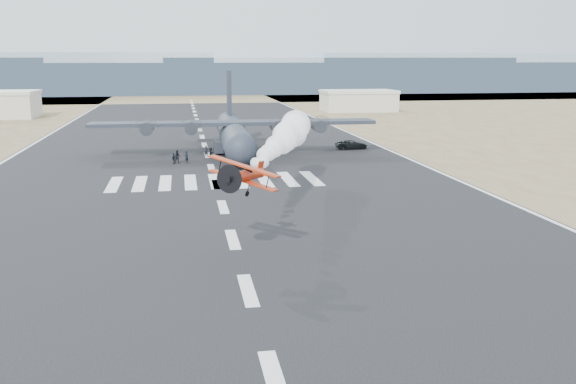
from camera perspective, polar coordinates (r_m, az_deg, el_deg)
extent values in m
plane|color=black|center=(31.13, -1.19, -16.35)|extent=(500.00, 500.00, 0.00)
cube|color=brown|center=(257.62, -8.71, 8.39)|extent=(500.00, 80.00, 0.00)
cube|color=#889DAD|center=(293.66, -21.84, 9.76)|extent=(150.00, 50.00, 17.00)
cube|color=#889DAD|center=(287.31, -8.85, 10.02)|extent=(150.00, 50.00, 13.00)
cube|color=#889DAD|center=(295.41, 4.06, 10.37)|extent=(150.00, 50.00, 15.00)
cube|color=#889DAD|center=(316.92, 15.75, 10.24)|extent=(150.00, 50.00, 17.00)
cube|color=#BAB5A5|center=(184.46, 6.28, 7.97)|extent=(20.00, 12.00, 5.20)
cube|color=beige|center=(184.30, 6.30, 8.87)|extent=(20.50, 12.50, 0.80)
cylinder|color=#AA240B|center=(48.24, -3.74, 1.48)|extent=(2.18, 4.73, 0.84)
sphere|color=black|center=(48.36, -3.70, 1.90)|extent=(0.66, 0.66, 0.66)
cylinder|color=black|center=(46.08, -4.29, 0.98)|extent=(1.06, 0.81, 0.94)
cylinder|color=black|center=(45.76, -4.37, 0.90)|extent=(1.98, 0.63, 2.06)
cube|color=#AA240B|center=(47.94, -3.82, 1.01)|extent=(5.54, 2.52, 1.30)
cube|color=#AA240B|center=(47.47, -3.91, 2.28)|extent=(5.72, 2.57, 1.34)
cube|color=#AA240B|center=(50.25, -3.27, 2.44)|extent=(0.34, 0.83, 0.94)
cube|color=#AA240B|center=(50.32, -3.26, 1.91)|extent=(1.98, 1.18, 0.07)
cylinder|color=black|center=(47.89, -4.78, 0.01)|extent=(0.23, 0.43, 0.41)
cylinder|color=black|center=(47.59, -3.01, -0.04)|extent=(0.23, 0.43, 0.41)
sphere|color=white|center=(50.51, -3.22, 1.95)|extent=(0.66, 0.66, 0.66)
sphere|color=white|center=(52.68, -2.77, 2.40)|extent=(0.89, 0.89, 0.89)
sphere|color=white|center=(54.86, -2.35, 2.81)|extent=(1.12, 1.12, 1.12)
sphere|color=white|center=(57.05, -1.96, 3.18)|extent=(1.35, 1.35, 1.35)
sphere|color=white|center=(59.24, -1.60, 3.53)|extent=(1.58, 1.58, 1.58)
sphere|color=white|center=(61.44, -1.26, 3.86)|extent=(1.81, 1.81, 1.81)
sphere|color=white|center=(63.64, -0.95, 4.16)|extent=(2.04, 2.04, 2.04)
sphere|color=white|center=(65.84, -0.66, 4.44)|extent=(2.27, 2.27, 2.27)
sphere|color=white|center=(68.04, -0.39, 4.71)|extent=(2.50, 2.50, 2.50)
sphere|color=white|center=(70.25, -0.14, 4.96)|extent=(2.73, 2.73, 2.73)
sphere|color=white|center=(72.46, 0.10, 5.19)|extent=(2.96, 2.96, 2.96)
sphere|color=white|center=(74.68, 0.33, 5.41)|extent=(3.19, 3.19, 3.19)
sphere|color=white|center=(76.89, 0.54, 5.61)|extent=(3.42, 3.42, 3.42)
sphere|color=white|center=(79.11, 0.74, 5.80)|extent=(3.66, 3.66, 3.66)
cylinder|color=black|center=(101.10, -4.83, 5.03)|extent=(5.18, 30.74, 4.38)
sphere|color=black|center=(85.93, -4.24, 3.84)|extent=(4.38, 4.38, 4.38)
cone|color=black|center=(116.31, -5.26, 5.90)|extent=(4.55, 6.68, 4.38)
cube|color=black|center=(99.79, -4.81, 6.14)|extent=(43.87, 5.74, 0.55)
cylinder|color=black|center=(99.44, -12.40, 5.57)|extent=(2.08, 4.21, 1.97)
cylinder|color=#3F3F44|center=(97.27, -12.49, 5.43)|extent=(3.72, 0.15, 3.72)
cylinder|color=black|center=(99.15, -8.60, 5.69)|extent=(2.08, 4.21, 1.97)
cylinder|color=#3F3F44|center=(96.98, -8.60, 5.56)|extent=(3.72, 0.15, 3.72)
cylinder|color=black|center=(99.88, -1.01, 5.87)|extent=(2.08, 4.21, 1.97)
cylinder|color=#3F3F44|center=(97.72, -0.85, 5.74)|extent=(3.72, 0.15, 3.72)
cylinder|color=black|center=(100.89, 2.72, 5.92)|extent=(2.08, 4.21, 1.97)
cylinder|color=#3F3F44|center=(98.75, 2.95, 5.79)|extent=(3.72, 0.15, 3.72)
cube|color=black|center=(113.69, -5.26, 8.53)|extent=(0.79, 4.94, 8.75)
cube|color=black|center=(114.59, -5.23, 6.25)|extent=(15.40, 3.68, 0.38)
cube|color=black|center=(102.29, -6.20, 4.15)|extent=(1.48, 6.60, 1.75)
cylinder|color=black|center=(102.37, -6.19, 3.82)|extent=(0.58, 1.22, 1.20)
cube|color=black|center=(102.55, -3.50, 4.22)|extent=(1.48, 6.60, 1.75)
cylinder|color=black|center=(102.63, -3.50, 3.88)|extent=(0.58, 1.22, 1.20)
cylinder|color=black|center=(89.52, -4.36, 2.64)|extent=(0.46, 1.00, 0.98)
imported|color=black|center=(106.77, 5.68, 4.23)|extent=(5.41, 2.81, 1.46)
imported|color=black|center=(98.55, -7.29, 3.62)|extent=(0.73, 0.66, 1.66)
imported|color=black|center=(94.52, -5.06, 3.32)|extent=(0.85, 0.95, 1.67)
imported|color=black|center=(96.10, -4.94, 3.48)|extent=(1.24, 0.93, 1.74)
imported|color=black|center=(92.28, -10.12, 2.95)|extent=(0.87, 1.03, 1.57)
imported|color=black|center=(95.11, -4.22, 3.42)|extent=(1.02, 0.93, 1.79)
imported|color=black|center=(97.27, -6.88, 3.49)|extent=(0.85, 1.53, 1.57)
imported|color=black|center=(92.77, -9.02, 3.10)|extent=(0.84, 0.85, 1.80)
imported|color=black|center=(92.95, -9.79, 3.12)|extent=(0.94, 0.60, 1.88)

